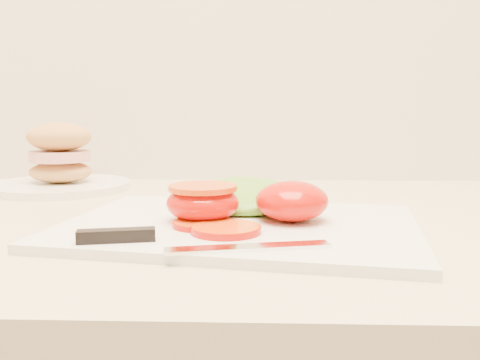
{
  "coord_description": "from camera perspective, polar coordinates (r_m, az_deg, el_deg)",
  "views": [
    {
      "loc": [
        -0.57,
        1.03,
        1.07
      ],
      "look_at": [
        -0.59,
        1.61,
        0.99
      ],
      "focal_mm": 40.0,
      "sensor_mm": 36.0,
      "label": 1
    }
  ],
  "objects": [
    {
      "name": "cutting_board",
      "position": [
        0.58,
        -0.03,
        -4.99
      ],
      "size": [
        0.42,
        0.33,
        0.01
      ],
      "primitive_type": "cube",
      "rotation": [
        0.0,
        0.0,
        -0.17
      ],
      "color": "silver",
      "rests_on": "counter"
    },
    {
      "name": "tomato_slice_1",
      "position": [
        0.56,
        -4.07,
        -4.68
      ],
      "size": [
        0.06,
        0.06,
        0.01
      ],
      "primitive_type": "cylinder",
      "color": "#F05913",
      "rests_on": "cutting_board"
    },
    {
      "name": "tomato_half_dome",
      "position": [
        0.59,
        5.55,
        -2.24
      ],
      "size": [
        0.08,
        0.08,
        0.04
      ],
      "primitive_type": "ellipsoid",
      "color": "red",
      "rests_on": "cutting_board"
    },
    {
      "name": "sandwich_plate",
      "position": [
        0.91,
        -18.61,
        1.41
      ],
      "size": [
        0.22,
        0.22,
        0.11
      ],
      "rotation": [
        0.0,
        0.0,
        0.41
      ],
      "color": "white",
      "rests_on": "counter"
    },
    {
      "name": "tomato_half_cut",
      "position": [
        0.59,
        -3.98,
        -2.29
      ],
      "size": [
        0.08,
        0.08,
        0.04
      ],
      "color": "red",
      "rests_on": "cutting_board"
    },
    {
      "name": "knife",
      "position": [
        0.5,
        -7.84,
        -6.36
      ],
      "size": [
        0.23,
        0.06,
        0.01
      ],
      "rotation": [
        0.0,
        0.0,
        0.21
      ],
      "color": "silver",
      "rests_on": "cutting_board"
    },
    {
      "name": "lettuce_leaf_0",
      "position": [
        0.66,
        0.03,
        -1.72
      ],
      "size": [
        0.2,
        0.18,
        0.03
      ],
      "primitive_type": "ellipsoid",
      "rotation": [
        0.0,
        0.0,
        -0.61
      ],
      "color": "#7BC433",
      "rests_on": "cutting_board"
    },
    {
      "name": "tomato_slice_0",
      "position": [
        0.54,
        -1.52,
        -5.28
      ],
      "size": [
        0.07,
        0.07,
        0.01
      ],
      "primitive_type": "cylinder",
      "color": "#F05913",
      "rests_on": "cutting_board"
    }
  ]
}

